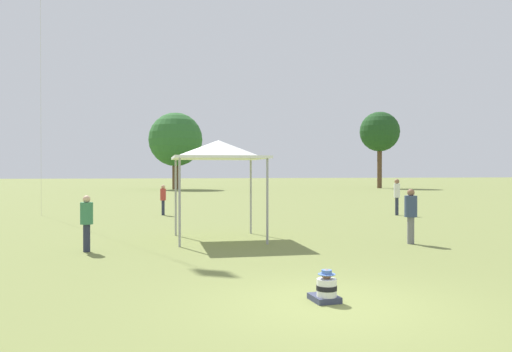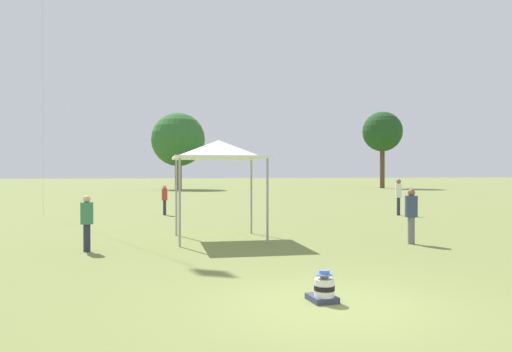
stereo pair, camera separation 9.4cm
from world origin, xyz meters
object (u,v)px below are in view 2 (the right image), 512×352
at_px(person_standing_2, 87,218).
at_px(person_standing_3, 411,211).
at_px(seated_toddler, 324,289).
at_px(distant_tree_0, 382,132).
at_px(person_standing_1, 165,197).
at_px(canopy_tent, 219,150).
at_px(person_standing_0, 399,193).
at_px(distant_tree_1, 178,140).

xyz_separation_m(person_standing_2, person_standing_3, (9.43, -0.37, 0.07)).
relative_size(seated_toddler, distant_tree_0, 0.06).
bearing_deg(person_standing_1, canopy_tent, -174.11).
bearing_deg(person_standing_2, person_standing_0, -86.76).
bearing_deg(person_standing_3, distant_tree_1, 20.65).
distance_m(person_standing_0, canopy_tent, 12.24).
xyz_separation_m(distant_tree_0, distant_tree_1, (-26.22, 1.20, -1.25)).
relative_size(person_standing_2, person_standing_3, 0.93).
bearing_deg(canopy_tent, distant_tree_0, 59.22).
distance_m(seated_toddler, person_standing_1, 17.58).
relative_size(person_standing_3, distant_tree_1, 0.18).
height_order(person_standing_0, person_standing_1, person_standing_0).
relative_size(person_standing_2, canopy_tent, 0.48).
bearing_deg(person_standing_1, person_standing_2, 164.86).
bearing_deg(distant_tree_0, person_standing_0, -114.04).
distance_m(seated_toddler, distant_tree_1, 54.06).
relative_size(seated_toddler, person_standing_0, 0.31).
relative_size(distant_tree_0, distant_tree_1, 1.06).
bearing_deg(person_standing_2, person_standing_1, -40.67).
height_order(person_standing_2, person_standing_3, person_standing_3).
height_order(person_standing_3, distant_tree_1, distant_tree_1).
distance_m(person_standing_2, distant_tree_0, 55.73).
bearing_deg(person_standing_0, person_standing_3, -31.56).
relative_size(seated_toddler, person_standing_2, 0.37).
xyz_separation_m(person_standing_1, person_standing_3, (7.24, -11.49, 0.07)).
distance_m(person_standing_0, distant_tree_1, 40.15).
xyz_separation_m(person_standing_3, distant_tree_1, (-5.26, 47.85, 5.07)).
bearing_deg(seated_toddler, distant_tree_1, 84.46).
distance_m(canopy_tent, distant_tree_1, 45.89).
bearing_deg(person_standing_0, person_standing_1, -108.32).
distance_m(person_standing_3, distant_tree_0, 51.53).
relative_size(person_standing_0, distant_tree_1, 0.19).
bearing_deg(person_standing_2, distant_tree_0, -62.80).
relative_size(person_standing_3, canopy_tent, 0.52).
distance_m(canopy_tent, distant_tree_0, 52.08).
bearing_deg(canopy_tent, person_standing_0, 35.80).
relative_size(person_standing_1, distant_tree_1, 0.16).
bearing_deg(canopy_tent, person_standing_3, -20.29).
height_order(seated_toddler, person_standing_0, person_standing_0).
bearing_deg(distant_tree_1, canopy_tent, -90.42).
xyz_separation_m(person_standing_1, distant_tree_0, (28.19, 35.16, 6.39)).
distance_m(person_standing_1, person_standing_2, 11.34).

